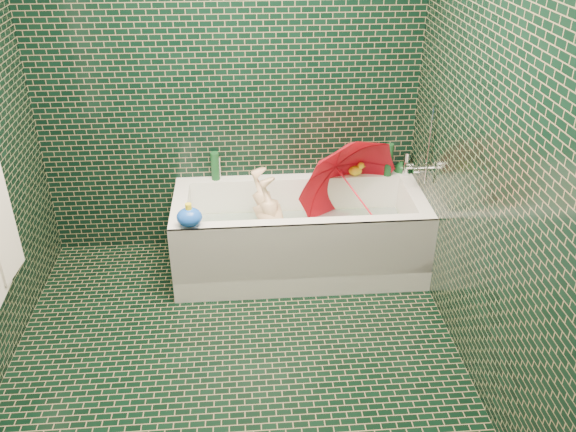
{
  "coord_description": "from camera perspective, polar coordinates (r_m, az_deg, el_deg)",
  "views": [
    {
      "loc": [
        0.09,
        -2.59,
        2.46
      ],
      "look_at": [
        0.36,
        0.82,
        0.52
      ],
      "focal_mm": 38.0,
      "sensor_mm": 36.0,
      "label": 1
    }
  ],
  "objects": [
    {
      "name": "bathtub",
      "position": [
        4.25,
        1.05,
        -2.41
      ],
      "size": [
        1.7,
        0.75,
        0.55
      ],
      "color": "white",
      "rests_on": "floor"
    },
    {
      "name": "bottle_left_short",
      "position": [
        4.36,
        -6.69,
        4.43
      ],
      "size": [
        0.06,
        0.06,
        0.16
      ],
      "primitive_type": "cylinder",
      "rotation": [
        0.0,
        0.0,
        -0.1
      ],
      "color": "white",
      "rests_on": "bathtub"
    },
    {
      "name": "rubber_duck",
      "position": [
        4.41,
        6.41,
        4.33
      ],
      "size": [
        0.13,
        0.11,
        0.11
      ],
      "rotation": [
        0.0,
        0.0,
        -0.37
      ],
      "color": "yellow",
      "rests_on": "bathtub"
    },
    {
      "name": "umbrella",
      "position": [
        4.18,
        6.39,
        2.06
      ],
      "size": [
        1.1,
        1.07,
        1.09
      ],
      "primitive_type": "imported",
      "rotation": [
        0.37,
        -0.45,
        0.24
      ],
      "color": "red",
      "rests_on": "bathtub"
    },
    {
      "name": "soap_bottle_c",
      "position": [
        4.51,
        10.57,
        3.9
      ],
      "size": [
        0.18,
        0.18,
        0.18
      ],
      "primitive_type": "imported",
      "rotation": [
        0.0,
        0.0,
        -0.42
      ],
      "color": "#13451F",
      "rests_on": "bathtub"
    },
    {
      "name": "floor",
      "position": [
        3.57,
        -4.81,
        -14.19
      ],
      "size": [
        2.8,
        2.8,
        0.0
      ],
      "primitive_type": "plane",
      "color": "black",
      "rests_on": "ground"
    },
    {
      "name": "bath_toy",
      "position": [
        3.78,
        -9.22,
        -0.09
      ],
      "size": [
        0.19,
        0.17,
        0.15
      ],
      "rotation": [
        0.0,
        0.0,
        0.34
      ],
      "color": "blue",
      "rests_on": "bathtub"
    },
    {
      "name": "faucet",
      "position": [
        4.15,
        12.42,
        4.78
      ],
      "size": [
        0.18,
        0.19,
        0.55
      ],
      "color": "silver",
      "rests_on": "wall_right"
    },
    {
      "name": "bottle_right_pump",
      "position": [
        4.46,
        11.03,
        4.83
      ],
      "size": [
        0.05,
        0.05,
        0.17
      ],
      "primitive_type": "cylinder",
      "rotation": [
        0.0,
        0.0,
        -0.02
      ],
      "color": "silver",
      "rests_on": "bathtub"
    },
    {
      "name": "child",
      "position": [
        4.17,
        -1.03,
        -1.5
      ],
      "size": [
        0.99,
        0.54,
        0.41
      ],
      "primitive_type": "imported",
      "rotation": [
        -1.35,
        0.0,
        -1.34
      ],
      "color": "#DAB388",
      "rests_on": "bathtub"
    },
    {
      "name": "soap_bottle_a",
      "position": [
        4.53,
        10.75,
        4.01
      ],
      "size": [
        0.12,
        0.12,
        0.25
      ],
      "primitive_type": "imported",
      "rotation": [
        0.0,
        0.0,
        -0.29
      ],
      "color": "white",
      "rests_on": "bathtub"
    },
    {
      "name": "soap_bottle_b",
      "position": [
        4.54,
        10.75,
        4.1
      ],
      "size": [
        0.1,
        0.1,
        0.18
      ],
      "primitive_type": "imported",
      "rotation": [
        0.0,
        0.0,
        0.26
      ],
      "color": "#421F74",
      "rests_on": "bathtub"
    },
    {
      "name": "wall_right",
      "position": [
        3.1,
        18.98,
        4.88
      ],
      "size": [
        0.0,
        2.8,
        2.8
      ],
      "primitive_type": "plane",
      "rotation": [
        1.57,
        0.0,
        -1.57
      ],
      "color": "black",
      "rests_on": "floor"
    },
    {
      "name": "bath_mat",
      "position": [
        4.3,
        1.03,
        -2.91
      ],
      "size": [
        1.35,
        0.47,
        0.01
      ],
      "primitive_type": "cube",
      "color": "#4AD129",
      "rests_on": "bathtub"
    },
    {
      "name": "water",
      "position": [
        4.22,
        1.04,
        -1.26
      ],
      "size": [
        1.48,
        0.53,
        0.0
      ],
      "primitive_type": "cube",
      "color": "silver",
      "rests_on": "bathtub"
    },
    {
      "name": "bottle_left_tall",
      "position": [
        4.34,
        -6.83,
        4.66
      ],
      "size": [
        0.07,
        0.07,
        0.2
      ],
      "primitive_type": "cylinder",
      "rotation": [
        0.0,
        0.0,
        -0.19
      ],
      "color": "#13451F",
      "rests_on": "bathtub"
    },
    {
      "name": "bottle_right_tall",
      "position": [
        4.42,
        9.41,
        5.2
      ],
      "size": [
        0.07,
        0.07,
        0.24
      ],
      "primitive_type": "cylinder",
      "rotation": [
        0.0,
        0.0,
        0.19
      ],
      "color": "#13451F",
      "rests_on": "bathtub"
    },
    {
      "name": "wall_front",
      "position": [
        1.7,
        -6.32,
        -16.24
      ],
      "size": [
        2.8,
        0.0,
        2.8
      ],
      "primitive_type": "plane",
      "rotation": [
        -1.57,
        0.0,
        0.0
      ],
      "color": "black",
      "rests_on": "floor"
    },
    {
      "name": "wall_back",
      "position": [
        4.17,
        -5.67,
        12.48
      ],
      "size": [
        2.8,
        0.0,
        2.8
      ],
      "primitive_type": "plane",
      "rotation": [
        1.57,
        0.0,
        0.0
      ],
      "color": "black",
      "rests_on": "floor"
    }
  ]
}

